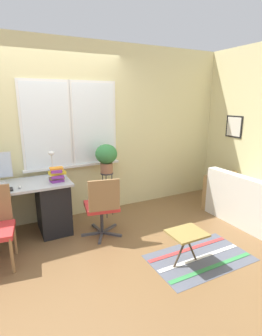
{
  "coord_description": "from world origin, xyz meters",
  "views": [
    {
      "loc": [
        -0.58,
        -3.26,
        1.83
      ],
      "look_at": [
        1.17,
        0.16,
        0.83
      ],
      "focal_mm": 28.0,
      "sensor_mm": 36.0,
      "label": 1
    }
  ],
  "objects_px": {
    "potted_plant": "(106,156)",
    "folding_stool": "(187,235)",
    "office_chair_swivel": "(102,206)",
    "mouse": "(20,187)",
    "plant_stand": "(107,181)",
    "desk_lamp": "(52,161)",
    "book_stack": "(57,174)",
    "couch_loveseat": "(248,204)"
  },
  "relations": [
    {
      "from": "potted_plant",
      "to": "folding_stool",
      "type": "relative_size",
      "value": 1.11
    },
    {
      "from": "office_chair_swivel",
      "to": "potted_plant",
      "type": "relative_size",
      "value": 1.91
    },
    {
      "from": "mouse",
      "to": "plant_stand",
      "type": "height_order",
      "value": "mouse"
    },
    {
      "from": "folding_stool",
      "to": "plant_stand",
      "type": "bearing_deg",
      "value": 100.48
    },
    {
      "from": "desk_lamp",
      "to": "office_chair_swivel",
      "type": "relative_size",
      "value": 0.45
    },
    {
      "from": "desk_lamp",
      "to": "potted_plant",
      "type": "bearing_deg",
      "value": -1.73
    },
    {
      "from": "desk_lamp",
      "to": "potted_plant",
      "type": "distance_m",
      "value": 0.82
    },
    {
      "from": "plant_stand",
      "to": "folding_stool",
      "type": "distance_m",
      "value": 1.66
    },
    {
      "from": "desk_lamp",
      "to": "office_chair_swivel",
      "type": "xyz_separation_m",
      "value": [
        0.51,
        -0.61,
        -0.55
      ]
    },
    {
      "from": "book_stack",
      "to": "office_chair_swivel",
      "type": "relative_size",
      "value": 0.26
    },
    {
      "from": "plant_stand",
      "to": "desk_lamp",
      "type": "bearing_deg",
      "value": 178.27
    },
    {
      "from": "couch_loveseat",
      "to": "plant_stand",
      "type": "bearing_deg",
      "value": 57.78
    },
    {
      "from": "office_chair_swivel",
      "to": "mouse",
      "type": "bearing_deg",
      "value": -7.59
    },
    {
      "from": "potted_plant",
      "to": "book_stack",
      "type": "bearing_deg",
      "value": -166.46
    },
    {
      "from": "book_stack",
      "to": "potted_plant",
      "type": "height_order",
      "value": "potted_plant"
    },
    {
      "from": "couch_loveseat",
      "to": "folding_stool",
      "type": "xyz_separation_m",
      "value": [
        -1.56,
        -0.45,
        0.09
      ]
    },
    {
      "from": "couch_loveseat",
      "to": "folding_stool",
      "type": "relative_size",
      "value": 3.31
    },
    {
      "from": "book_stack",
      "to": "couch_loveseat",
      "type": "distance_m",
      "value": 2.89
    },
    {
      "from": "office_chair_swivel",
      "to": "couch_loveseat",
      "type": "bearing_deg",
      "value": 175.01
    },
    {
      "from": "potted_plant",
      "to": "folding_stool",
      "type": "distance_m",
      "value": 1.76
    },
    {
      "from": "potted_plant",
      "to": "mouse",
      "type": "bearing_deg",
      "value": -168.07
    },
    {
      "from": "plant_stand",
      "to": "potted_plant",
      "type": "height_order",
      "value": "potted_plant"
    },
    {
      "from": "book_stack",
      "to": "folding_stool",
      "type": "height_order",
      "value": "book_stack"
    },
    {
      "from": "mouse",
      "to": "folding_stool",
      "type": "relative_size",
      "value": 0.17
    },
    {
      "from": "mouse",
      "to": "plant_stand",
      "type": "relative_size",
      "value": 0.09
    },
    {
      "from": "plant_stand",
      "to": "folding_stool",
      "type": "height_order",
      "value": "plant_stand"
    },
    {
      "from": "mouse",
      "to": "folding_stool",
      "type": "xyz_separation_m",
      "value": [
        1.58,
        -1.35,
        -0.41
      ]
    },
    {
      "from": "mouse",
      "to": "potted_plant",
      "type": "distance_m",
      "value": 1.33
    },
    {
      "from": "mouse",
      "to": "book_stack",
      "type": "relative_size",
      "value": 0.3
    },
    {
      "from": "mouse",
      "to": "plant_stand",
      "type": "distance_m",
      "value": 1.33
    },
    {
      "from": "mouse",
      "to": "desk_lamp",
      "type": "distance_m",
      "value": 0.6
    },
    {
      "from": "mouse",
      "to": "book_stack",
      "type": "xyz_separation_m",
      "value": [
        0.48,
        0.08,
        0.08
      ]
    },
    {
      "from": "book_stack",
      "to": "office_chair_swivel",
      "type": "bearing_deg",
      "value": -38.41
    },
    {
      "from": "mouse",
      "to": "potted_plant",
      "type": "height_order",
      "value": "potted_plant"
    },
    {
      "from": "couch_loveseat",
      "to": "desk_lamp",
      "type": "bearing_deg",
      "value": 65.91
    },
    {
      "from": "potted_plant",
      "to": "office_chair_swivel",
      "type": "bearing_deg",
      "value": -117.83
    },
    {
      "from": "folding_stool",
      "to": "office_chair_swivel",
      "type": "bearing_deg",
      "value": 120.42
    },
    {
      "from": "couch_loveseat",
      "to": "potted_plant",
      "type": "bearing_deg",
      "value": 57.78
    },
    {
      "from": "office_chair_swivel",
      "to": "plant_stand",
      "type": "xyz_separation_m",
      "value": [
        0.31,
        0.58,
        0.15
      ]
    },
    {
      "from": "office_chair_swivel",
      "to": "plant_stand",
      "type": "distance_m",
      "value": 0.68
    },
    {
      "from": "plant_stand",
      "to": "potted_plant",
      "type": "distance_m",
      "value": 0.4
    },
    {
      "from": "desk_lamp",
      "to": "book_stack",
      "type": "xyz_separation_m",
      "value": [
        0.01,
        -0.22,
        -0.15
      ]
    }
  ]
}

